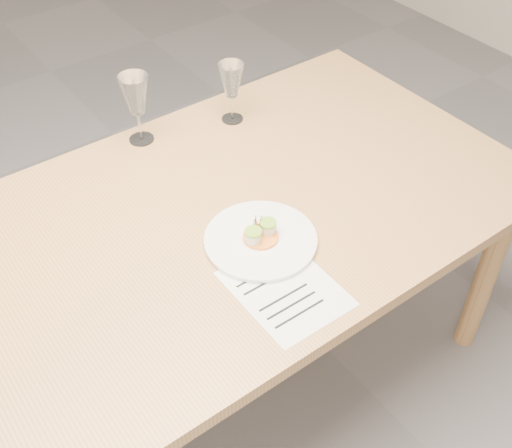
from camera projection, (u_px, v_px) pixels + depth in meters
ground at (147, 420)px, 2.11m from camera, size 7.00×7.00×0.00m
dining_table at (117, 282)px, 1.65m from camera, size 2.40×1.00×0.75m
dinner_plate at (261, 239)px, 1.65m from camera, size 0.29×0.29×0.08m
recipe_sheet at (285, 289)px, 1.54m from camera, size 0.23×0.29×0.00m
wine_glass_2 at (135, 96)px, 1.89m from camera, size 0.09×0.09×0.22m
wine_glass_3 at (231, 82)px, 1.98m from camera, size 0.08×0.08×0.20m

